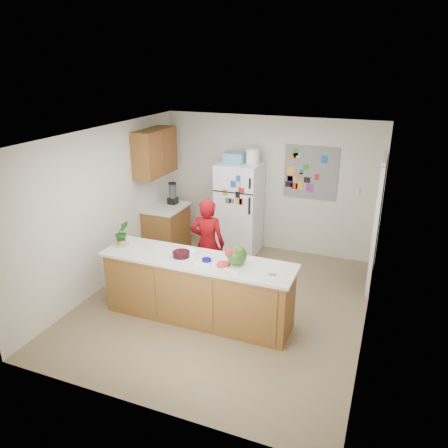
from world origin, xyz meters
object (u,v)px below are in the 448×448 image
at_px(person, 208,244).
at_px(watermelon, 237,255).
at_px(cherry_bowl, 181,254).
at_px(refrigerator, 239,208).

xyz_separation_m(person, watermelon, (0.80, -0.87, 0.32)).
bearing_deg(watermelon, person, 132.40).
bearing_deg(cherry_bowl, refrigerator, 90.59).
xyz_separation_m(refrigerator, cherry_bowl, (0.02, -2.39, 0.11)).
height_order(person, watermelon, person).
distance_m(person, watermelon, 1.23).
distance_m(watermelon, cherry_bowl, 0.80).
bearing_deg(cherry_bowl, watermelon, 1.42).
distance_m(refrigerator, cherry_bowl, 2.40).
relative_size(refrigerator, cherry_bowl, 7.26).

